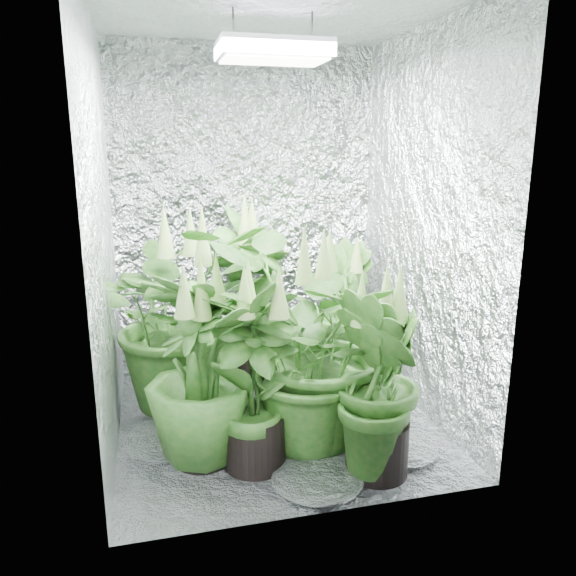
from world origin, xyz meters
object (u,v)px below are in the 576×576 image
at_px(plant_c, 341,311).
at_px(plant_f, 254,377).
at_px(plant_g, 380,385).
at_px(plant_a, 181,316).
at_px(plant_b, 250,295).
at_px(circulation_fan, 359,359).
at_px(grow_lamp, 273,51).
at_px(plant_d, 200,371).
at_px(plant_e, 315,347).

bearing_deg(plant_c, plant_f, -127.97).
bearing_deg(plant_g, plant_a, 131.96).
distance_m(plant_b, circulation_fan, 0.78).
relative_size(grow_lamp, plant_g, 0.54).
relative_size(plant_a, plant_d, 1.18).
relative_size(plant_d, plant_g, 1.03).
distance_m(grow_lamp, plant_c, 1.61).
bearing_deg(circulation_fan, plant_c, 119.56).
bearing_deg(plant_e, plant_a, 134.09).
height_order(plant_a, plant_b, plant_b).
bearing_deg(plant_f, circulation_fan, 44.80).
height_order(plant_c, circulation_fan, plant_c).
bearing_deg(plant_c, circulation_fan, -59.35).
xyz_separation_m(plant_c, plant_d, (-0.96, -0.83, 0.03)).
bearing_deg(plant_a, plant_c, 14.45).
distance_m(plant_b, plant_e, 0.96).
distance_m(plant_c, plant_e, 0.96).
distance_m(plant_e, circulation_fan, 0.96).
bearing_deg(plant_e, plant_f, -164.56).
height_order(plant_b, plant_g, plant_b).
relative_size(plant_c, plant_d, 0.94).
bearing_deg(plant_f, plant_b, 80.51).
distance_m(plant_a, plant_g, 1.17).
distance_m(plant_c, circulation_fan, 0.32).
distance_m(plant_d, plant_g, 0.79).
xyz_separation_m(plant_c, plant_e, (-0.42, -0.85, 0.10)).
relative_size(plant_f, plant_g, 1.02).
distance_m(grow_lamp, circulation_fan, 1.85).
bearing_deg(grow_lamp, plant_f, -115.29).
height_order(plant_a, plant_f, plant_a).
height_order(plant_f, plant_g, plant_f).
bearing_deg(plant_c, plant_d, -139.01).
bearing_deg(plant_d, plant_a, 94.49).
distance_m(plant_e, plant_f, 0.33).
bearing_deg(grow_lamp, plant_d, -145.21).
height_order(grow_lamp, plant_g, grow_lamp).
xyz_separation_m(plant_f, circulation_fan, (0.81, 0.80, -0.30)).
xyz_separation_m(plant_g, circulation_fan, (0.30, 0.99, -0.29)).
xyz_separation_m(plant_e, circulation_fan, (0.50, 0.72, -0.38)).
bearing_deg(plant_d, plant_g, -21.93).
bearing_deg(plant_a, plant_f, -68.33).
bearing_deg(plant_c, plant_b, 170.46).
relative_size(plant_c, circulation_fan, 2.91).
bearing_deg(plant_b, plant_c, -9.54).
height_order(plant_d, plant_e, plant_e).
bearing_deg(plant_a, plant_b, 38.53).
xyz_separation_m(plant_d, circulation_fan, (1.03, 0.70, -0.31)).
height_order(grow_lamp, plant_f, grow_lamp).
bearing_deg(plant_d, plant_e, -2.33).
relative_size(plant_c, plant_f, 0.95).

